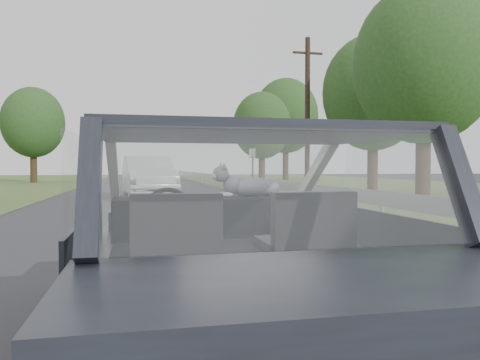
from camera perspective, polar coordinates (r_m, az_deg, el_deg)
name	(u,v)px	position (r m, az deg, el deg)	size (l,w,h in m)	color
ground	(233,355)	(3.27, -0.81, -20.57)	(140.00, 140.00, 0.00)	#333336
subject_car	(233,245)	(3.07, -0.81, -7.95)	(1.80, 4.00, 1.45)	black
dashboard	(217,216)	(3.66, -2.77, -4.42)	(1.58, 0.45, 0.30)	black
driver_seat	(175,229)	(2.71, -7.93, -5.94)	(0.50, 0.72, 0.42)	black
passenger_seat	(307,225)	(2.88, 8.20, -5.49)	(0.50, 0.72, 0.42)	black
steering_wheel	(168,212)	(3.32, -8.76, -3.86)	(0.36, 0.36, 0.04)	black
cat	(252,185)	(3.72, 1.50, -0.66)	(0.60, 0.19, 0.27)	slate
guardrail	(309,189)	(13.88, 8.39, -1.09)	(0.05, 90.00, 0.32)	#A4A4A4
other_car	(148,177)	(19.08, -11.15, 0.40)	(2.00, 5.06, 1.67)	silver
highway_sign	(253,168)	(26.29, 1.56, 1.43)	(0.09, 0.91, 2.28)	#145F2C
utility_pole	(307,115)	(23.38, 8.22, 7.86)	(0.25, 0.25, 7.55)	#412D25
tree_0	(424,95)	(17.94, 21.49, 9.59)	(4.95, 4.95, 7.50)	#203E1D
tree_1	(373,116)	(23.80, 15.90, 7.55)	(4.90, 4.90, 7.43)	#203E1D
tree_2	(262,139)	(35.64, 2.68, 5.05)	(4.43, 4.43, 6.71)	#203E1D
tree_3	(286,131)	(43.82, 5.59, 6.01)	(6.04, 6.04, 9.16)	#203E1D
tree_6	(33,136)	(39.52, -23.89, 4.89)	(4.71, 4.71, 7.14)	#203E1D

